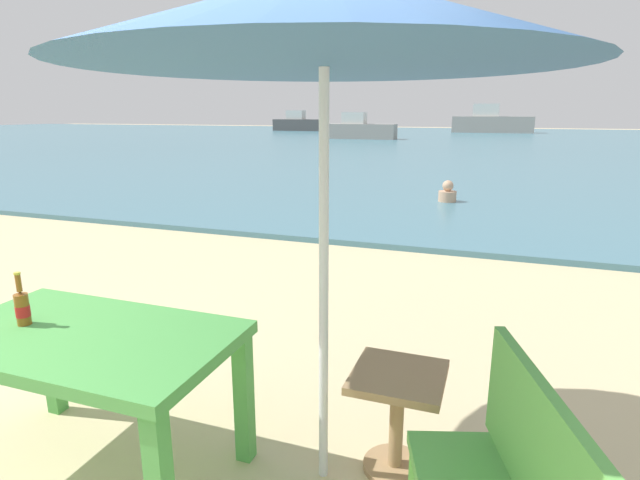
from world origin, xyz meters
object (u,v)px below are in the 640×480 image
patio_umbrella (324,20)px  boat_sailboat (491,122)px  swimmer_person (447,193)px  boat_ferry (300,123)px  boat_fishing_trawler (359,129)px  beer_bottle_amber (22,306)px  side_table_wood (397,407)px  picnic_table_green (87,354)px

patio_umbrella → boat_sailboat: (-0.17, 42.73, -1.20)m
swimmer_person → boat_ferry: boat_ferry is taller
swimmer_person → boat_fishing_trawler: bearing=109.4°
beer_bottle_amber → patio_umbrella: (1.41, 0.38, 1.26)m
boat_ferry → boat_sailboat: (16.50, 1.40, 0.19)m
swimmer_person → side_table_wood: bearing=-86.1°
beer_bottle_amber → boat_ferry: 44.42m
side_table_wood → picnic_table_green: bearing=-159.7°
side_table_wood → beer_bottle_amber: bearing=-162.8°
boat_fishing_trawler → side_table_wood: bearing=-74.4°
side_table_wood → swimmer_person: side_table_wood is taller
boat_fishing_trawler → swimmer_person: bearing=-70.6°
picnic_table_green → boat_fishing_trawler: size_ratio=0.31×
picnic_table_green → side_table_wood: size_ratio=2.59×
side_table_wood → boat_ferry: boat_ferry is taller
beer_bottle_amber → boat_ferry: (-15.26, 41.71, -0.13)m
beer_bottle_amber → swimmer_person: (1.22, 8.19, -0.61)m
picnic_table_green → boat_fishing_trawler: 30.72m
boat_ferry → swimmer_person: bearing=-63.8°
side_table_wood → boat_sailboat: 42.58m
side_table_wood → boat_ferry: 44.55m
beer_bottle_amber → boat_fishing_trawler: boat_fishing_trawler is taller
beer_bottle_amber → picnic_table_green: bearing=3.5°
swimmer_person → boat_sailboat: bearing=90.0°
side_table_wood → patio_umbrella: bearing=-154.3°
side_table_wood → boat_ferry: (-17.00, 41.18, 0.37)m
patio_umbrella → picnic_table_green: bearing=-161.4°
picnic_table_green → boat_fishing_trawler: boat_fishing_trawler is taller
swimmer_person → boat_fishing_trawler: boat_fishing_trawler is taller
swimmer_person → boat_fishing_trawler: (-7.69, 21.79, 0.43)m
picnic_table_green → boat_ferry: (-15.61, 41.69, 0.07)m
picnic_table_green → patio_umbrella: 1.85m
beer_bottle_amber → boat_fishing_trawler: 30.67m
picnic_table_green → beer_bottle_amber: (-0.35, -0.02, 0.20)m
patio_umbrella → boat_ferry: patio_umbrella is taller
side_table_wood → boat_sailboat: size_ratio=0.08×
patio_umbrella → boat_sailboat: boat_sailboat is taller
picnic_table_green → patio_umbrella: bearing=18.6°
beer_bottle_amber → swimmer_person: bearing=81.5°
swimmer_person → boat_ferry: (-16.49, 33.53, 0.49)m
beer_bottle_amber → patio_umbrella: size_ratio=0.12×
patio_umbrella → boat_fishing_trawler: size_ratio=0.51×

